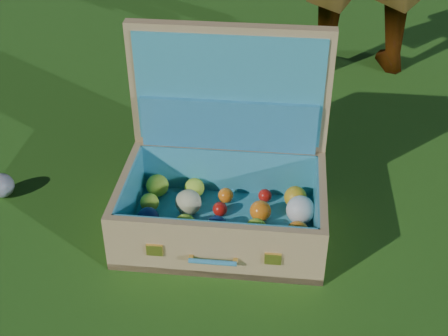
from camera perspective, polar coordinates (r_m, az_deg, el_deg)
ground at (r=1.80m, az=2.66°, el=-3.41°), size 60.00×60.00×0.00m
stray_ball at (r=1.93m, az=-19.67°, el=-1.51°), size 0.07×0.07×0.07m
suitcase at (r=1.66m, az=0.02°, el=-0.66°), size 0.55×0.42×0.52m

